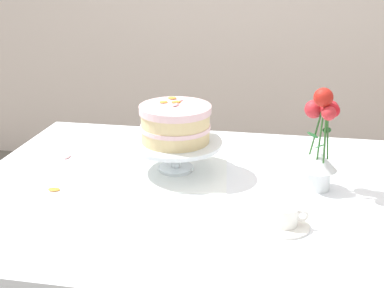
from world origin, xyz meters
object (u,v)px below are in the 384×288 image
cake_stand (176,146)px  flower_vase (321,143)px  dining_table (203,219)px  teacup (285,218)px  layer_cake (175,123)px

cake_stand → flower_vase: bearing=-6.8°
dining_table → flower_vase: size_ratio=4.63×
dining_table → flower_vase: flower_vase is taller
flower_vase → teacup: size_ratio=2.40×
layer_cake → teacup: (0.33, -0.29, -0.14)m
dining_table → flower_vase: bearing=13.5°
dining_table → teacup: teacup is taller
cake_stand → flower_vase: flower_vase is taller
layer_cake → teacup: layer_cake is taller
dining_table → cake_stand: cake_stand is taller
teacup → layer_cake: bearing=139.5°
flower_vase → teacup: 0.28m
teacup → cake_stand: bearing=139.5°
cake_stand → layer_cake: (-0.00, 0.00, 0.07)m
dining_table → layer_cake: size_ratio=6.39×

